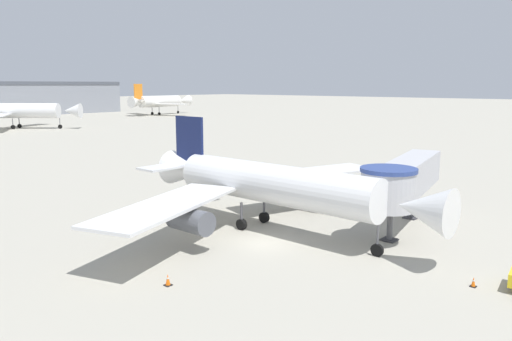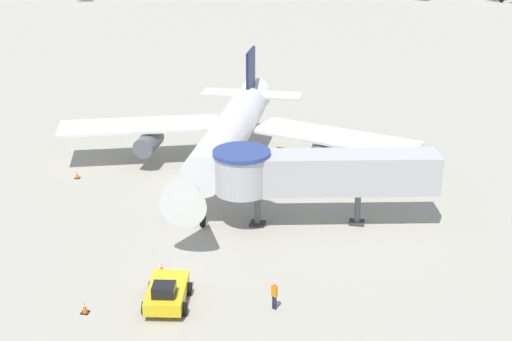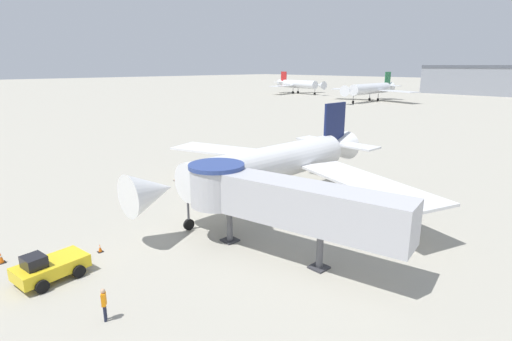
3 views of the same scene
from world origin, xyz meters
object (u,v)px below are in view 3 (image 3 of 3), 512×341
(traffic_cone_port_wing, at_px, (175,178))
(background_jet_red_tail, at_px, (298,84))
(pushback_tug_yellow, at_px, (49,267))
(ground_crew_marshaller, at_px, (104,302))
(jet_bridge, at_px, (272,198))
(main_airplane, at_px, (275,164))
(traffic_cone_near_nose, at_px, (100,248))
(background_jet_green_tail, at_px, (371,89))
(traffic_cone_apron_front, at_px, (1,258))

(traffic_cone_port_wing, distance_m, background_jet_red_tail, 145.17)
(pushback_tug_yellow, xyz_separation_m, ground_crew_marshaller, (6.32, 0.72, 0.23))
(jet_bridge, height_order, traffic_cone_port_wing, jet_bridge)
(main_airplane, xyz_separation_m, traffic_cone_near_nose, (-0.93, -16.60, -3.47))
(pushback_tug_yellow, xyz_separation_m, traffic_cone_near_nose, (-1.53, 3.72, -0.54))
(traffic_cone_near_nose, distance_m, background_jet_green_tail, 131.17)
(traffic_cone_port_wing, xyz_separation_m, ground_crew_marshaller, (19.56, -16.58, 0.71))
(jet_bridge, relative_size, traffic_cone_apron_front, 21.10)
(pushback_tug_yellow, bearing_deg, background_jet_red_tail, 117.13)
(pushback_tug_yellow, relative_size, traffic_cone_port_wing, 6.07)
(ground_crew_marshaller, bearing_deg, jet_bridge, 121.03)
(traffic_cone_port_wing, relative_size, traffic_cone_near_nose, 1.19)
(pushback_tug_yellow, xyz_separation_m, background_jet_red_tail, (-96.96, 135.83, 3.49))
(pushback_tug_yellow, bearing_deg, jet_bridge, 52.19)
(main_airplane, relative_size, jet_bridge, 1.99)
(traffic_cone_near_nose, height_order, ground_crew_marshaller, ground_crew_marshaller)
(traffic_cone_port_wing, bearing_deg, traffic_cone_apron_front, -65.15)
(main_airplane, xyz_separation_m, pushback_tug_yellow, (0.60, -20.32, -2.93))
(traffic_cone_apron_front, xyz_separation_m, traffic_cone_port_wing, (-8.79, 18.99, -0.03))
(traffic_cone_apron_front, bearing_deg, traffic_cone_port_wing, 114.85)
(jet_bridge, height_order, ground_crew_marshaller, jet_bridge)
(traffic_cone_apron_front, bearing_deg, jet_bridge, 50.84)
(main_airplane, distance_m, traffic_cone_near_nose, 16.98)
(traffic_cone_port_wing, relative_size, ground_crew_marshaller, 0.39)
(jet_bridge, height_order, traffic_cone_apron_front, jet_bridge)
(traffic_cone_near_nose, xyz_separation_m, ground_crew_marshaller, (7.84, -3.00, 0.77))
(main_airplane, xyz_separation_m, ground_crew_marshaller, (6.91, -19.60, -2.70))
(traffic_cone_port_wing, xyz_separation_m, background_jet_red_tail, (-83.72, 118.53, 3.97))
(traffic_cone_port_wing, bearing_deg, pushback_tug_yellow, -52.55)
(traffic_cone_port_wing, bearing_deg, main_airplane, 13.45)
(main_airplane, height_order, ground_crew_marshaller, main_airplane)
(main_airplane, xyz_separation_m, background_jet_red_tail, (-96.37, 115.51, 0.56))
(jet_bridge, xyz_separation_m, ground_crew_marshaller, (-0.59, -11.54, -3.04))
(traffic_cone_apron_front, bearing_deg, pushback_tug_yellow, 20.86)
(background_jet_green_tail, bearing_deg, background_jet_red_tail, 161.98)
(jet_bridge, relative_size, ground_crew_marshaller, 8.81)
(ground_crew_marshaller, bearing_deg, pushback_tug_yellow, -139.55)
(main_airplane, bearing_deg, traffic_cone_near_nose, -93.60)
(ground_crew_marshaller, bearing_deg, main_airplane, 143.40)
(background_jet_red_tail, bearing_deg, traffic_cone_apron_front, -139.71)
(background_jet_red_tail, relative_size, background_jet_green_tail, 0.92)
(traffic_cone_port_wing, distance_m, traffic_cone_near_nose, 17.93)
(jet_bridge, relative_size, background_jet_red_tail, 0.52)
(jet_bridge, relative_size, background_jet_green_tail, 0.47)
(main_airplane, bearing_deg, background_jet_green_tail, 116.23)
(background_jet_red_tail, bearing_deg, pushback_tug_yellow, -138.12)
(pushback_tug_yellow, bearing_deg, traffic_cone_port_wing, 119.05)
(pushback_tug_yellow, height_order, traffic_cone_port_wing, pushback_tug_yellow)
(traffic_cone_port_wing, relative_size, background_jet_red_tail, 0.02)
(main_airplane, height_order, traffic_cone_near_nose, main_airplane)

